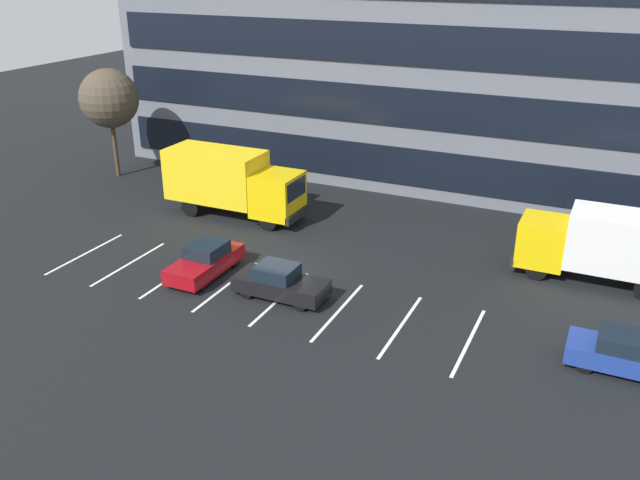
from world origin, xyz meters
TOP-DOWN VIEW (x-y plane):
  - ground_plane at (0.00, 0.00)m, footprint 120.00×120.00m
  - office_building at (0.00, 17.95)m, footprint 38.15×11.26m
  - lot_markings at (0.00, -2.70)m, footprint 19.74×5.40m
  - box_truck_yellow_all at (-5.88, 5.11)m, footprint 8.13×2.69m
  - box_truck_yellow at (13.99, 5.03)m, footprint 7.37×2.44m
  - sedan_navy at (15.35, -2.26)m, footprint 4.16×1.74m
  - sedan_maroon at (-2.90, -2.08)m, footprint 1.80×4.29m
  - sedan_black at (1.33, -2.56)m, footprint 4.14×1.73m
  - bare_tree at (-17.00, 8.18)m, footprint 3.84×3.84m

SIDE VIEW (x-z plane):
  - ground_plane at x=0.00m, z-range 0.00..0.00m
  - lot_markings at x=0.00m, z-range 0.00..0.01m
  - sedan_black at x=1.33m, z-range -0.04..1.44m
  - sedan_navy at x=15.35m, z-range -0.04..1.45m
  - sedan_maroon at x=-2.90m, z-range -0.04..1.49m
  - box_truck_yellow at x=13.99m, z-range 0.21..3.63m
  - box_truck_yellow_all at x=-5.88m, z-range 0.24..4.00m
  - bare_tree at x=-17.00m, z-range 1.66..8.87m
  - office_building at x=0.00m, z-range 0.00..21.60m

